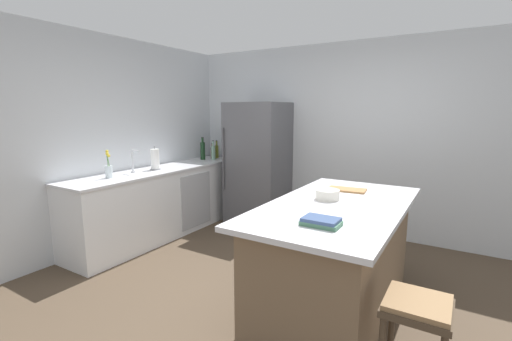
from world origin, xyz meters
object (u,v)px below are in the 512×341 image
Objects in this scene: cookbook_stack at (321,222)px; cutting_board at (347,190)px; refrigerator at (258,164)px; gin_bottle at (213,152)px; sink_faucet at (133,160)px; olive_oil_bottle at (217,151)px; bar_stool at (416,319)px; paper_towel_roll at (155,160)px; wine_bottle at (203,150)px; flower_vase at (109,169)px; syrup_bottle at (213,152)px; kitchen_island at (335,257)px; mixing_bowl at (327,195)px.

cookbook_stack reaches higher than cutting_board.
refrigerator is 5.91× the size of gin_bottle.
refrigerator reaches higher than cutting_board.
gin_bottle is at bearing 85.58° from sink_faucet.
sink_faucet is 1.17× the size of cookbook_stack.
sink_faucet is at bearing -91.24° from olive_oil_bottle.
bar_stool is at bearing -57.02° from cutting_board.
bar_stool is 3.59m from paper_towel_roll.
cutting_board is at bearing 7.58° from sink_faucet.
olive_oil_bottle is (-0.01, 1.34, -0.02)m from paper_towel_roll.
olive_oil_bottle is at bearing 90.63° from paper_towel_roll.
refrigerator reaches higher than sink_faucet.
paper_towel_roll is 1.07m from wine_bottle.
sink_faucet is 0.38m from flower_vase.
syrup_bottle is (-0.89, 0.05, 0.12)m from refrigerator.
syrup_bottle is 0.20m from wine_bottle.
wine_bottle reaches higher than gin_bottle.
syrup_bottle is 0.13m from gin_bottle.
olive_oil_bottle is 0.09m from syrup_bottle.
kitchen_island is at bearing -32.25° from gin_bottle.
refrigerator is 2.79× the size of bar_stool.
sink_faucet is 1.20× the size of syrup_bottle.
olive_oil_bottle is at bearing 83.52° from syrup_bottle.
olive_oil_bottle is 3.64m from cookbook_stack.
syrup_bottle is at bearing 139.79° from cookbook_stack.
bar_stool is at bearing -35.82° from syrup_bottle.
olive_oil_bottle is (0.04, 1.65, -0.04)m from sink_faucet.
bar_stool is at bearing -43.79° from refrigerator.
mixing_bowl is 0.56× the size of cutting_board.
cutting_board is (-0.79, 1.22, 0.42)m from bar_stool.
cookbook_stack is at bearing -50.68° from refrigerator.
refrigerator is at bearing -9.13° from olive_oil_bottle.
bar_stool is 2.12× the size of gin_bottle.
flower_vase is at bearing -90.11° from olive_oil_bottle.
paper_towel_roll is (-3.35, 1.18, 0.53)m from bar_stool.
olive_oil_bottle is at bearing 170.87° from refrigerator.
flower_vase reaches higher than sink_faucet.
olive_oil_bottle is at bearing 89.89° from flower_vase.
gin_bottle is at bearing -67.78° from olive_oil_bottle.
cookbook_stack is at bearing -82.09° from kitchen_island.
wine_bottle reaches higher than cutting_board.
mixing_bowl reaches higher than cutting_board.
flower_vase is 2.67m from cutting_board.
cookbook_stack is at bearing -73.35° from mixing_bowl.
bar_stool is 0.77m from cookbook_stack.
sink_faucet is at bearing -172.42° from cutting_board.
paper_towel_roll reaches higher than mixing_bowl.
gin_bottle is 0.17m from wine_bottle.
cookbook_stack is at bearing 169.63° from bar_stool.
bar_stool is 3.14× the size of mixing_bowl.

